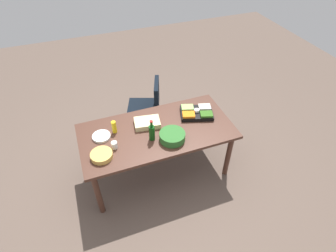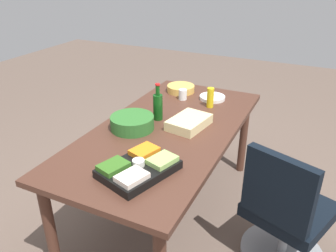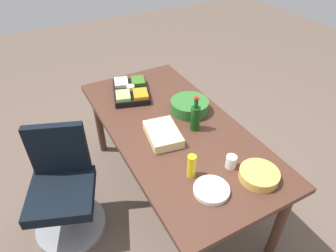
{
  "view_description": "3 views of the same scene",
  "coord_description": "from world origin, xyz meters",
  "px_view_note": "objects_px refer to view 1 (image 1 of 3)",
  "views": [
    {
      "loc": [
        -0.74,
        -2.4,
        3.09
      ],
      "look_at": [
        0.14,
        -0.01,
        0.81
      ],
      "focal_mm": 29.22,
      "sensor_mm": 36.0,
      "label": 1
    },
    {
      "loc": [
        1.99,
        0.96,
        1.87
      ],
      "look_at": [
        0.08,
        0.05,
        0.83
      ],
      "focal_mm": 36.42,
      "sensor_mm": 36.0,
      "label": 2
    },
    {
      "loc": [
        -1.59,
        0.91,
        2.2
      ],
      "look_at": [
        -0.06,
        0.08,
        0.85
      ],
      "focal_mm": 32.05,
      "sensor_mm": 36.0,
      "label": 3
    }
  ],
  "objects_px": {
    "office_chair": "(147,112)",
    "paper_plate_stack": "(101,136)",
    "paper_cup": "(114,145)",
    "wine_bottle": "(152,132)",
    "veggie_tray": "(197,112)",
    "mustard_bottle": "(114,127)",
    "sheet_cake": "(147,123)",
    "conference_table": "(157,135)",
    "salad_bowl": "(172,136)",
    "chip_bowl": "(102,155)"
  },
  "relations": [
    {
      "from": "sheet_cake",
      "to": "veggie_tray",
      "type": "distance_m",
      "value": 0.68
    },
    {
      "from": "mustard_bottle",
      "to": "salad_bowl",
      "type": "bearing_deg",
      "value": -30.65
    },
    {
      "from": "paper_cup",
      "to": "wine_bottle",
      "type": "distance_m",
      "value": 0.46
    },
    {
      "from": "office_chair",
      "to": "paper_plate_stack",
      "type": "bearing_deg",
      "value": -135.08
    },
    {
      "from": "mustard_bottle",
      "to": "salad_bowl",
      "type": "height_order",
      "value": "mustard_bottle"
    },
    {
      "from": "salad_bowl",
      "to": "chip_bowl",
      "type": "xyz_separation_m",
      "value": [
        -0.85,
        0.01,
        -0.02
      ]
    },
    {
      "from": "paper_cup",
      "to": "wine_bottle",
      "type": "relative_size",
      "value": 0.32
    },
    {
      "from": "mustard_bottle",
      "to": "salad_bowl",
      "type": "relative_size",
      "value": 0.53
    },
    {
      "from": "paper_plate_stack",
      "to": "paper_cup",
      "type": "bearing_deg",
      "value": -63.61
    },
    {
      "from": "conference_table",
      "to": "veggie_tray",
      "type": "xyz_separation_m",
      "value": [
        0.59,
        0.11,
        0.12
      ]
    },
    {
      "from": "salad_bowl",
      "to": "wine_bottle",
      "type": "bearing_deg",
      "value": 157.89
    },
    {
      "from": "wine_bottle",
      "to": "mustard_bottle",
      "type": "bearing_deg",
      "value": 145.08
    },
    {
      "from": "salad_bowl",
      "to": "chip_bowl",
      "type": "bearing_deg",
      "value": 179.53
    },
    {
      "from": "paper_cup",
      "to": "chip_bowl",
      "type": "bearing_deg",
      "value": -151.14
    },
    {
      "from": "mustard_bottle",
      "to": "chip_bowl",
      "type": "height_order",
      "value": "mustard_bottle"
    },
    {
      "from": "sheet_cake",
      "to": "wine_bottle",
      "type": "relative_size",
      "value": 1.13
    },
    {
      "from": "paper_plate_stack",
      "to": "chip_bowl",
      "type": "distance_m",
      "value": 0.33
    },
    {
      "from": "veggie_tray",
      "to": "paper_cup",
      "type": "height_order",
      "value": "paper_cup"
    },
    {
      "from": "paper_plate_stack",
      "to": "salad_bowl",
      "type": "xyz_separation_m",
      "value": [
        0.79,
        -0.33,
        0.03
      ]
    },
    {
      "from": "sheet_cake",
      "to": "chip_bowl",
      "type": "bearing_deg",
      "value": -151.56
    },
    {
      "from": "wine_bottle",
      "to": "paper_cup",
      "type": "bearing_deg",
      "value": 179.02
    },
    {
      "from": "veggie_tray",
      "to": "paper_cup",
      "type": "distance_m",
      "value": 1.17
    },
    {
      "from": "conference_table",
      "to": "salad_bowl",
      "type": "xyz_separation_m",
      "value": [
        0.12,
        -0.22,
        0.13
      ]
    },
    {
      "from": "mustard_bottle",
      "to": "sheet_cake",
      "type": "bearing_deg",
      "value": -1.95
    },
    {
      "from": "sheet_cake",
      "to": "wine_bottle",
      "type": "height_order",
      "value": "wine_bottle"
    },
    {
      "from": "chip_bowl",
      "to": "sheet_cake",
      "type": "bearing_deg",
      "value": 28.44
    },
    {
      "from": "paper_plate_stack",
      "to": "wine_bottle",
      "type": "height_order",
      "value": "wine_bottle"
    },
    {
      "from": "sheet_cake",
      "to": "conference_table",
      "type": "bearing_deg",
      "value": -59.25
    },
    {
      "from": "sheet_cake",
      "to": "veggie_tray",
      "type": "height_order",
      "value": "veggie_tray"
    },
    {
      "from": "sheet_cake",
      "to": "wine_bottle",
      "type": "distance_m",
      "value": 0.27
    },
    {
      "from": "mustard_bottle",
      "to": "paper_cup",
      "type": "bearing_deg",
      "value": -102.18
    },
    {
      "from": "veggie_tray",
      "to": "mustard_bottle",
      "type": "xyz_separation_m",
      "value": [
        -1.09,
        0.04,
        0.05
      ]
    },
    {
      "from": "mustard_bottle",
      "to": "paper_cup",
      "type": "relative_size",
      "value": 1.83
    },
    {
      "from": "veggie_tray",
      "to": "wine_bottle",
      "type": "bearing_deg",
      "value": -161.4
    },
    {
      "from": "paper_cup",
      "to": "chip_bowl",
      "type": "xyz_separation_m",
      "value": [
        -0.17,
        -0.09,
        -0.02
      ]
    },
    {
      "from": "veggie_tray",
      "to": "mustard_bottle",
      "type": "height_order",
      "value": "mustard_bottle"
    },
    {
      "from": "paper_plate_stack",
      "to": "paper_cup",
      "type": "xyz_separation_m",
      "value": [
        0.11,
        -0.23,
        0.03
      ]
    },
    {
      "from": "conference_table",
      "to": "office_chair",
      "type": "relative_size",
      "value": 2.13
    },
    {
      "from": "office_chair",
      "to": "chip_bowl",
      "type": "xyz_separation_m",
      "value": [
        -0.84,
        -1.11,
        0.46
      ]
    },
    {
      "from": "conference_table",
      "to": "mustard_bottle",
      "type": "relative_size",
      "value": 11.65
    },
    {
      "from": "office_chair",
      "to": "paper_cup",
      "type": "height_order",
      "value": "office_chair"
    },
    {
      "from": "paper_plate_stack",
      "to": "paper_cup",
      "type": "height_order",
      "value": "paper_cup"
    },
    {
      "from": "sheet_cake",
      "to": "paper_cup",
      "type": "height_order",
      "value": "paper_cup"
    },
    {
      "from": "paper_plate_stack",
      "to": "sheet_cake",
      "type": "relative_size",
      "value": 0.69
    },
    {
      "from": "paper_plate_stack",
      "to": "mustard_bottle",
      "type": "height_order",
      "value": "mustard_bottle"
    },
    {
      "from": "office_chair",
      "to": "chip_bowl",
      "type": "relative_size",
      "value": 3.59
    },
    {
      "from": "office_chair",
      "to": "veggie_tray",
      "type": "distance_m",
      "value": 1.03
    },
    {
      "from": "veggie_tray",
      "to": "paper_cup",
      "type": "relative_size",
      "value": 5.45
    },
    {
      "from": "paper_plate_stack",
      "to": "veggie_tray",
      "type": "xyz_separation_m",
      "value": [
        1.26,
        -0.01,
        0.02
      ]
    },
    {
      "from": "paper_cup",
      "to": "wine_bottle",
      "type": "height_order",
      "value": "wine_bottle"
    }
  ]
}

